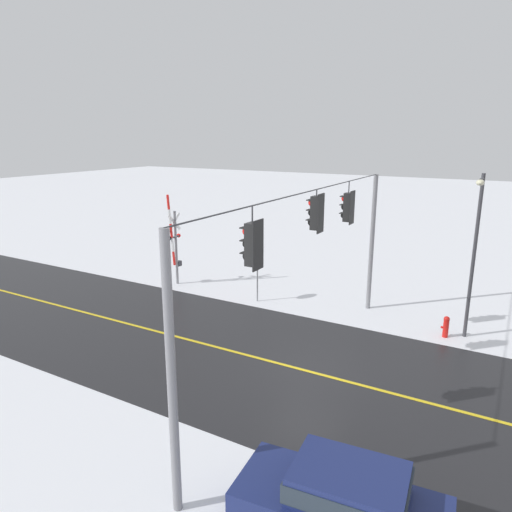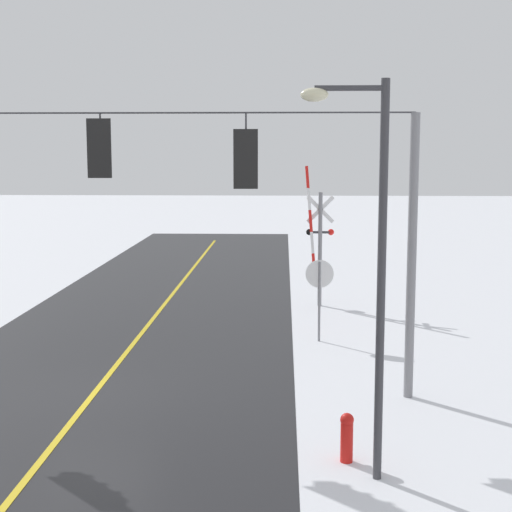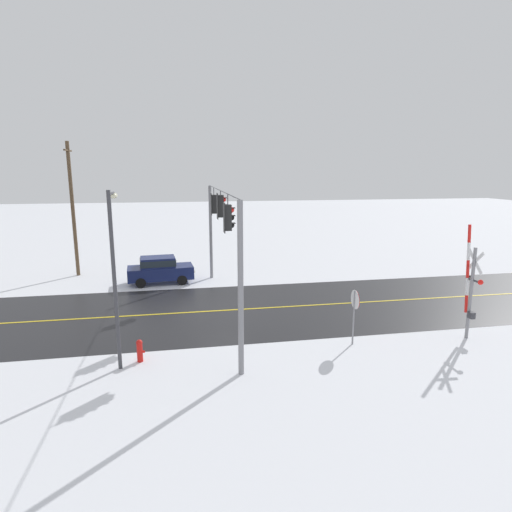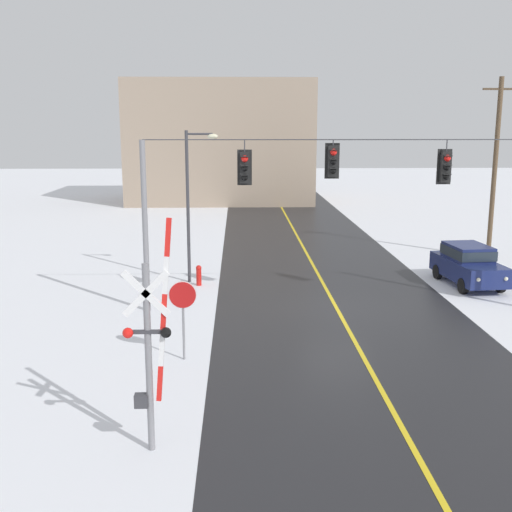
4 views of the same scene
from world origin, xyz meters
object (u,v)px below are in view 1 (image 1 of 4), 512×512
Objects in this scene: parked_car_navy at (343,504)px; stop_sign at (257,267)px; streetlamp_near at (475,243)px; railroad_crossing at (175,242)px; fire_hydrant at (446,326)px.

stop_sign is at bearing -143.63° from parked_car_navy.
streetlamp_near reaches higher than stop_sign.
parked_car_navy is 12.12m from streetlamp_near.
parked_car_navy is (11.58, 13.53, -1.36)m from railroad_crossing.
parked_car_navy is at bearing -1.31° from fire_hydrant.
stop_sign is 0.54× the size of parked_car_navy.
parked_car_navy is 0.66× the size of streetlamp_near.
streetlamp_near is at bearing 175.45° from parked_car_navy.
fire_hydrant is (0.11, 13.79, -1.84)m from railroad_crossing.
railroad_crossing is at bearing -130.57° from parked_car_navy.
stop_sign is at bearing 87.76° from railroad_crossing.
fire_hydrant is at bearing 89.55° from railroad_crossing.
streetlamp_near reaches higher than railroad_crossing.
railroad_crossing is 5.58× the size of fire_hydrant.
parked_car_navy is 4.91× the size of fire_hydrant.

